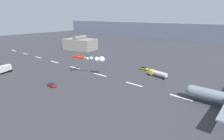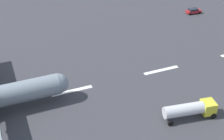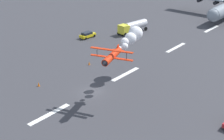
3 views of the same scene
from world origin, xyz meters
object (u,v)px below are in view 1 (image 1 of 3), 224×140
at_px(traffic_cone_far, 110,70).
at_px(traffic_cone_near, 93,65).
at_px(stunt_biplane_red, 94,59).
at_px(fuel_tanker_truck, 158,73).
at_px(airport_staff_sedan, 144,68).
at_px(followme_car_yellow, 52,85).

bearing_deg(traffic_cone_far, traffic_cone_near, 178.58).
xyz_separation_m(stunt_biplane_red, fuel_tanker_truck, (24.19, 16.81, -6.24)).
height_order(fuel_tanker_truck, traffic_cone_far, fuel_tanker_truck).
xyz_separation_m(fuel_tanker_truck, airport_staff_sedan, (-10.88, 6.25, -0.93)).
xyz_separation_m(followme_car_yellow, airport_staff_sedan, (15.77, 44.51, 0.00)).
bearing_deg(traffic_cone_near, followme_car_yellow, -72.88).
height_order(airport_staff_sedan, traffic_cone_near, airport_staff_sedan).
distance_m(stunt_biplane_red, fuel_tanker_truck, 30.11).
bearing_deg(airport_staff_sedan, followme_car_yellow, -109.51).
relative_size(stunt_biplane_red, fuel_tanker_truck, 1.81).
distance_m(followme_car_yellow, traffic_cone_near, 33.89).
xyz_separation_m(airport_staff_sedan, traffic_cone_near, (-25.75, -12.13, -0.44)).
bearing_deg(fuel_tanker_truck, traffic_cone_far, -165.25).
height_order(followme_car_yellow, traffic_cone_far, followme_car_yellow).
bearing_deg(traffic_cone_near, stunt_biplane_red, -41.30).
distance_m(stunt_biplane_red, traffic_cone_far, 13.07).
relative_size(stunt_biplane_red, followme_car_yellow, 3.84).
relative_size(stunt_biplane_red, traffic_cone_far, 22.66).
relative_size(fuel_tanker_truck, traffic_cone_far, 12.49).
xyz_separation_m(stunt_biplane_red, airport_staff_sedan, (13.30, 23.06, -7.17)).
distance_m(airport_staff_sedan, traffic_cone_far, 17.78).
relative_size(followme_car_yellow, traffic_cone_far, 5.90).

